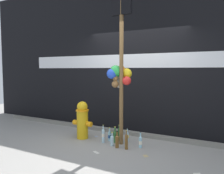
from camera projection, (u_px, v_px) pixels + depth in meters
ground_plane at (113, 146)px, 4.45m from camera, size 14.00×14.00×0.00m
building_wall at (137, 54)px, 5.48m from camera, size 10.00×0.21×3.88m
curb_strip at (130, 133)px, 5.23m from camera, size 8.00×0.12×0.08m
memorial_post at (120, 65)px, 4.52m from camera, size 0.53×0.41×2.99m
fire_hydrant at (82, 120)px, 4.95m from camera, size 0.48×0.29×0.84m
bottle_0 at (112, 140)px, 4.48m from camera, size 0.07×0.07×0.28m
bottle_1 at (140, 142)px, 4.37m from camera, size 0.06×0.06×0.32m
bottle_2 at (127, 136)px, 4.73m from camera, size 0.06×0.06×0.29m
bottle_3 at (115, 136)px, 4.69m from camera, size 0.08×0.08×0.34m
bottle_4 at (119, 134)px, 4.78m from camera, size 0.06×0.06×0.35m
bottle_5 at (110, 136)px, 4.77m from camera, size 0.07×0.07×0.30m
bottle_6 at (126, 141)px, 4.27m from camera, size 0.06×0.06×0.38m
bottle_7 at (103, 135)px, 4.65m from camera, size 0.06×0.06×0.39m
bottle_8 at (117, 141)px, 4.36m from camera, size 0.07×0.07×0.34m
litter_1 at (96, 136)px, 5.11m from camera, size 0.13×0.12×0.01m
litter_2 at (146, 156)px, 3.95m from camera, size 0.13×0.13×0.01m
litter_3 at (96, 152)px, 4.12m from camera, size 0.17×0.13×0.01m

